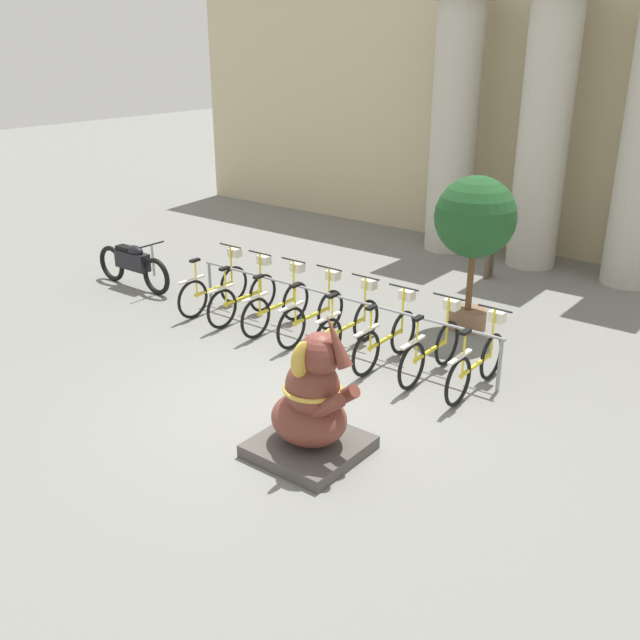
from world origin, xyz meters
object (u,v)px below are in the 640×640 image
at_px(bicycle_2, 278,304).
at_px(elephant_statue, 312,407).
at_px(bicycle_5, 387,337).
at_px(motorcycle, 133,264).
at_px(bicycle_0, 215,287).
at_px(bicycle_1, 244,296).
at_px(person_pedestrian, 492,229).
at_px(bicycle_6, 432,348).
at_px(bicycle_3, 313,314).
at_px(potted_tree, 475,223).
at_px(bicycle_7, 477,362).
at_px(bicycle_4, 349,324).

bearing_deg(bicycle_2, elephant_statue, -43.06).
xyz_separation_m(bicycle_5, motorcycle, (-5.47, -0.10, 0.05)).
height_order(bicycle_0, motorcycle, bicycle_0).
xyz_separation_m(bicycle_1, bicycle_2, (0.69, 0.03, 0.00)).
bearing_deg(person_pedestrian, bicycle_6, -74.12).
bearing_deg(bicycle_3, elephant_statue, -51.64).
bearing_deg(motorcycle, person_pedestrian, 42.94).
distance_m(bicycle_2, potted_tree, 3.28).
height_order(bicycle_7, motorcycle, bicycle_7).
relative_size(bicycle_5, person_pedestrian, 0.99).
height_order(bicycle_1, elephant_statue, elephant_statue).
distance_m(bicycle_0, elephant_statue, 4.85).
bearing_deg(bicycle_5, elephant_statue, -75.30).
bearing_deg(bicycle_3, motorcycle, -177.59).
bearing_deg(potted_tree, bicycle_4, -118.33).
relative_size(bicycle_3, person_pedestrian, 0.99).
bearing_deg(bicycle_7, person_pedestrian, 113.65).
bearing_deg(person_pedestrian, elephant_statue, -80.06).
xyz_separation_m(bicycle_5, bicycle_6, (0.69, 0.04, 0.00)).
xyz_separation_m(bicycle_2, bicycle_7, (3.47, -0.04, 0.00)).
distance_m(bicycle_3, person_pedestrian, 4.51).
xyz_separation_m(motorcycle, potted_tree, (5.77, 1.99, 1.26)).
bearing_deg(bicycle_0, bicycle_4, 0.44).
relative_size(bicycle_2, bicycle_7, 1.00).
bearing_deg(bicycle_3, bicycle_7, -1.28).
bearing_deg(potted_tree, elephant_statue, -85.30).
xyz_separation_m(bicycle_0, bicycle_5, (3.47, -0.03, 0.00)).
xyz_separation_m(bicycle_1, motorcycle, (-2.70, -0.11, 0.05)).
bearing_deg(bicycle_5, bicycle_4, 175.63).
xyz_separation_m(bicycle_0, bicycle_3, (2.08, 0.04, 0.00)).
bearing_deg(bicycle_7, bicycle_0, 179.74).
xyz_separation_m(bicycle_0, potted_tree, (3.77, 1.86, 1.31)).
xyz_separation_m(bicycle_5, potted_tree, (0.30, 1.89, 1.31)).
bearing_deg(elephant_statue, motorcycle, 158.51).
bearing_deg(potted_tree, bicycle_6, -77.90).
height_order(bicycle_0, bicycle_1, same).
bearing_deg(bicycle_4, bicycle_7, -1.19).
height_order(bicycle_1, bicycle_4, same).
bearing_deg(person_pedestrian, bicycle_0, -123.21).
distance_m(bicycle_0, bicycle_2, 1.39).
bearing_deg(potted_tree, bicycle_3, -132.80).
xyz_separation_m(bicycle_5, bicycle_7, (1.39, 0.01, 0.00)).
distance_m(bicycle_4, bicycle_7, 2.08).
distance_m(elephant_statue, person_pedestrian, 7.10).
height_order(bicycle_1, bicycle_6, same).
bearing_deg(bicycle_7, motorcycle, -179.09).
bearing_deg(bicycle_2, person_pedestrian, 71.06).
distance_m(bicycle_7, potted_tree, 2.54).
height_order(bicycle_6, bicycle_7, same).
bearing_deg(bicycle_5, bicycle_0, 179.48).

